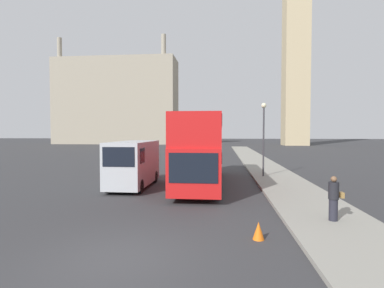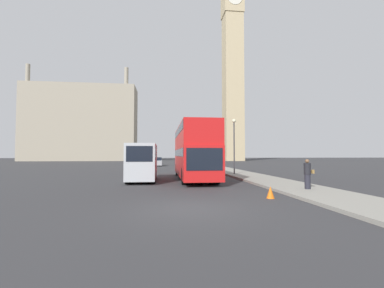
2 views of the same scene
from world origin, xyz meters
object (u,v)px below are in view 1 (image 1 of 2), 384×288
Objects in this scene: red_double_decker_bus at (202,147)px; white_van at (133,163)px; street_lamp at (264,128)px; clock_tower at (296,5)px; pedestrian at (334,198)px; parked_sedan at (188,150)px.

red_double_decker_bus is 4.39m from white_van.
red_double_decker_bus is at bearing -145.05° from street_lamp.
pedestrian is (-14.75, -67.96, -34.55)m from clock_tower.
clock_tower is at bearing 77.76° from pedestrian.
clock_tower is 6.05× the size of red_double_decker_bus.
clock_tower reaches higher than red_double_decker_bus.
red_double_decker_bus is 7.16× the size of pedestrian.
red_double_decker_bus is 2.15× the size of white_van.
pedestrian is at bearing -56.38° from red_double_decker_bus.
clock_tower is 67.23m from street_lamp.
parked_sedan is (-8.86, 32.81, -0.26)m from pedestrian.
white_van is 3.33× the size of pedestrian.
white_van reaches higher than parked_sedan.
white_van reaches higher than pedestrian.
red_double_decker_bus is 5.36m from street_lamp.
pedestrian is 0.30× the size of street_lamp.
white_van is at bearing -111.31° from clock_tower.
clock_tower reaches higher than white_van.
clock_tower reaches higher than parked_sedan.
parked_sedan is (-7.87, 21.93, -2.96)m from street_lamp.
street_lamp is 23.48m from parked_sedan.
pedestrian is at bearing -74.90° from parked_sedan.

